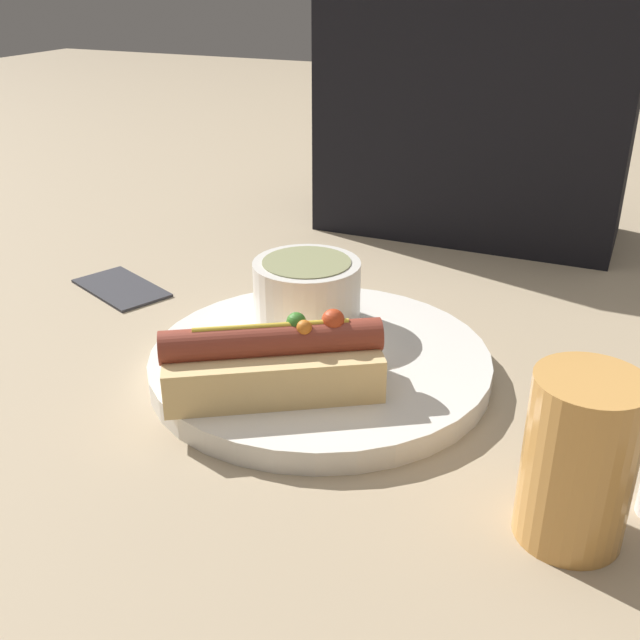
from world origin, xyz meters
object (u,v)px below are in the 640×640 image
object	(u,v)px
soup_bowl	(307,289)
spoon	(287,323)
drinking_glass	(579,460)
hot_dog	(273,362)
seated_diner	(479,81)

from	to	relation	value
soup_bowl	spoon	xyz separation A→B (m)	(-0.01, -0.02, -0.03)
soup_bowl	drinking_glass	distance (m)	0.31
soup_bowl	drinking_glass	world-z (taller)	drinking_glass
hot_dog	seated_diner	world-z (taller)	seated_diner
seated_diner	drinking_glass	bearing A→B (deg)	-70.20
drinking_glass	seated_diner	size ratio (longest dim) A/B	0.24
hot_dog	drinking_glass	world-z (taller)	drinking_glass
hot_dog	spoon	xyz separation A→B (m)	(-0.04, 0.10, -0.02)
spoon	drinking_glass	size ratio (longest dim) A/B	1.34
soup_bowl	seated_diner	world-z (taller)	seated_diner
spoon	drinking_glass	distance (m)	0.31
hot_dog	soup_bowl	xyz separation A→B (m)	(-0.03, 0.12, 0.01)
hot_dog	soup_bowl	distance (m)	0.12
hot_dog	spoon	bearing A→B (deg)	78.81
soup_bowl	spoon	distance (m)	0.03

